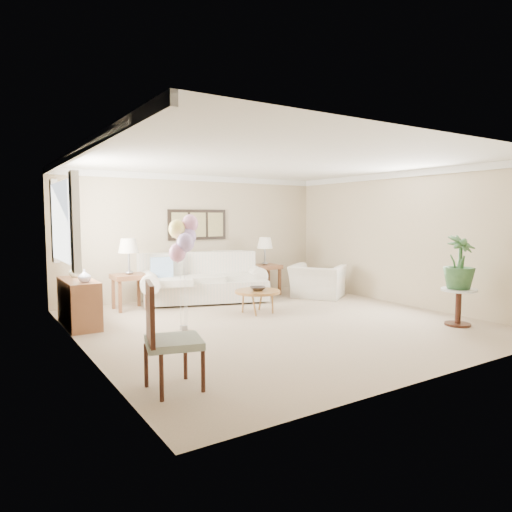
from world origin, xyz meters
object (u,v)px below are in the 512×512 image
Objects in this scene: armchair at (317,281)px; accent_chair at (166,335)px; coffee_table at (258,292)px; balloon_cluster at (184,238)px; sofa at (204,282)px.

accent_chair is (-4.69, -3.26, 0.23)m from armchair.
coffee_table is 1.93m from balloon_cluster.
sofa is 1.56m from coffee_table.
accent_chair is at bearing -120.47° from sofa.
armchair reaches higher than coffee_table.
armchair is at bearing 18.90° from coffee_table.
balloon_cluster reaches higher than sofa.
balloon_cluster is at bearing 72.90° from armchair.
coffee_table is 0.76× the size of armchair.
sofa is at bearing 56.75° from balloon_cluster.
sofa is 1.68× the size of balloon_cluster.
coffee_table is at bearing 14.41° from balloon_cluster.
sofa is at bearing 101.47° from coffee_table.
coffee_table is (0.31, -1.53, -0.01)m from sofa.
armchair is at bearing 16.91° from balloon_cluster.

